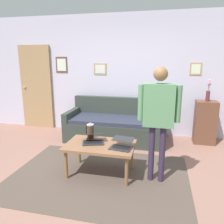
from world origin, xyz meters
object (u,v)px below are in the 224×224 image
Objects in this scene: interior_door at (36,87)px; laptop_left at (93,140)px; coffee_table at (100,147)px; french_press at (90,131)px; side_shelf at (205,122)px; person_standing at (159,111)px; laptop_center at (122,145)px; flower_vase at (208,94)px; couch at (116,126)px.

laptop_left is at bearing 137.38° from interior_door.
coffee_table is at bearing 138.29° from interior_door.
french_press is 0.29× the size of side_shelf.
french_press is 0.16× the size of person_standing.
side_shelf is at bearing -128.84° from laptop_center.
laptop_left is at bearing -13.28° from laptop_center.
person_standing reaches higher than side_shelf.
side_shelf is 2.05× the size of flower_vase.
interior_door is 8.00× the size of french_press.
coffee_table is 0.36m from french_press.
laptop_center is 2.33m from flower_vase.
interior_door is 2.30× the size of side_shelf.
couch reaches higher than laptop_center.
laptop_center is (-0.46, 0.11, -0.00)m from laptop_left.
coffee_table is 4.01× the size of french_press.
flower_vase is at bearing 176.06° from interior_door.
interior_door is 2.90m from laptop_left.
person_standing is (-0.50, -0.04, 0.52)m from laptop_center.
couch reaches higher than coffee_table.
interior_door is 4.72× the size of flower_vase.
side_shelf reaches higher than laptop_center.
interior_door reaches higher than side_shelf.
couch is at bearing 6.32° from side_shelf.
person_standing reaches higher than laptop_center.
interior_door is 2.31m from couch.
laptop_center is 0.22× the size of person_standing.
laptop_center is at bearing 104.98° from couch.
couch reaches higher than french_press.
flower_vase is at bearing -173.70° from couch.
laptop_left reaches higher than coffee_table.
person_standing reaches higher than laptop_left.
coffee_table is 0.35m from laptop_center.
laptop_left is at bearing -21.81° from coffee_table.
laptop_left is at bearing -4.04° from person_standing.
interior_door reaches higher than laptop_left.
coffee_table is 0.64× the size of person_standing.
coffee_table is at bearing -9.95° from laptop_center.
french_press is at bearing 36.71° from side_shelf.
interior_door is 1.99× the size of coffee_table.
flower_vase reaches higher than coffee_table.
person_standing is (-0.92, 1.52, 0.73)m from couch.
person_standing is at bearing 175.96° from laptop_left.
laptop_center is 0.64m from french_press.
side_shelf is at bearing -138.61° from laptop_left.
french_press is at bearing -60.23° from laptop_left.
couch is 5.21× the size of laptop_left.
laptop_center is at bearing 51.13° from flower_vase.
laptop_left is 0.47m from laptop_center.
couch is 1.32m from french_press.
couch is 1.28× the size of person_standing.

